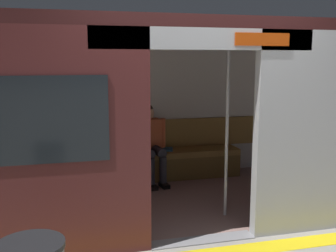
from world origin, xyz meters
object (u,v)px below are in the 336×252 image
grab_pole_door (145,134)px  grab_pole_far (227,128)px  train_car (166,87)px  person_seated (149,138)px  book (168,149)px  bench_seat (155,158)px  handbag (117,147)px

grab_pole_door → grab_pole_far: same height
train_car → grab_pole_far: train_car is taller
train_car → person_seated: (0.02, -0.92, -0.82)m
train_car → book: size_ratio=29.09×
grab_pole_door → grab_pole_far: (-0.96, -0.09, 0.00)m
book → grab_pole_far: size_ratio=0.11×
book → train_car: bearing=88.5°
train_car → grab_pole_door: 0.92m
bench_seat → person_seated: 0.34m
person_seated → book: bearing=-159.3°
train_car → handbag: (0.49, -1.04, -0.95)m
grab_pole_far → person_seated: bearing=-69.1°
handbag → grab_pole_door: 1.82m
grab_pole_far → handbag: bearing=-57.5°
handbag → book: bearing=180.0°
book → grab_pole_door: grab_pole_door is taller
handbag → book: handbag is taller
book → grab_pole_door: size_ratio=0.11×
handbag → book: 0.78m
grab_pole_door → bench_seat: bearing=-106.1°
bench_seat → handbag: (0.57, -0.07, 0.19)m
train_car → bench_seat: 1.50m
person_seated → train_car: bearing=91.4°
train_car → grab_pole_far: 0.94m
bench_seat → book: 0.25m
bench_seat → book: book is taller
person_seated → bench_seat: bearing=-153.0°
bench_seat → book: bearing=-162.6°
handbag → bench_seat: bearing=173.4°
train_car → handbag: size_ratio=24.62×
bench_seat → person_seated: (0.10, 0.05, 0.32)m
bench_seat → grab_pole_far: grab_pole_far is taller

